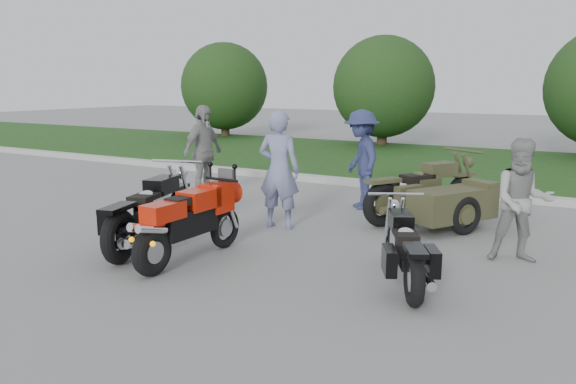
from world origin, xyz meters
The scene contains 13 objects.
ground centered at (0.00, 0.00, 0.00)m, with size 80.00×80.00×0.00m, color gray.
curb centered at (0.00, 6.00, 0.07)m, with size 60.00×0.30×0.15m, color #B7B5AC.
grass_strip centered at (0.00, 10.15, 0.07)m, with size 60.00×8.00×0.14m, color #345D20.
tree_far_left centered at (-10.00, 13.50, 2.19)m, with size 3.60×3.60×4.00m.
tree_mid_left centered at (-3.00, 13.50, 2.19)m, with size 3.60×3.60×4.00m.
sportbike_red centered at (-0.46, -0.27, 0.56)m, with size 0.36×2.02×0.96m.
cruiser_left centered at (-1.37, -0.04, 0.48)m, with size 0.86×2.42×0.95m.
cruiser_right centered at (2.28, 0.30, 0.40)m, with size 1.07×1.86×0.79m.
cruiser_sidecar centered at (1.87, 3.20, 0.46)m, with size 1.95×2.37×0.98m.
person_stripe centered at (-0.36, 1.86, 0.95)m, with size 0.69×0.46×1.90m, color #7F83AD.
person_grey centered at (3.30, 1.92, 0.81)m, with size 0.79×0.62×1.63m, color #9B9C96.
person_denim centered at (0.22, 3.88, 0.92)m, with size 1.19×0.69×1.85m, color navy.
person_back centered at (-2.92, 3.14, 0.95)m, with size 1.11×0.46×1.90m, color #979691.
Camera 1 is at (4.23, -5.77, 2.31)m, focal length 35.00 mm.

